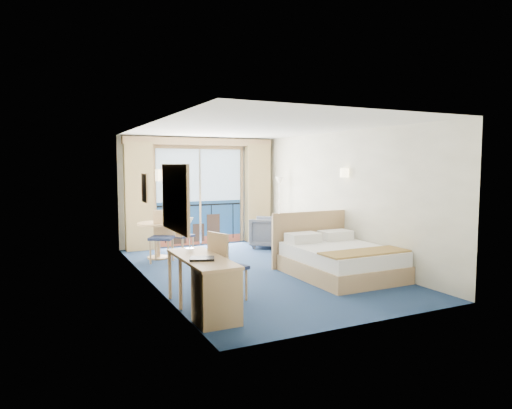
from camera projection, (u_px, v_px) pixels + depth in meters
name	position (u px, v px, depth m)	size (l,w,h in m)	color
floor	(255.00, 270.00, 8.71)	(6.50, 6.50, 0.00)	navy
room_walls	(255.00, 177.00, 8.56)	(4.04, 6.54, 2.72)	beige
balcony_door	(200.00, 199.00, 11.49)	(2.36, 0.03, 2.52)	navy
curtain_left	(139.00, 196.00, 10.68)	(0.65, 0.22, 2.55)	tan
curtain_right	(258.00, 193.00, 12.03)	(0.65, 0.22, 2.55)	tan
pelmet	(201.00, 142.00, 11.27)	(3.80, 0.25, 0.18)	tan
mirror	(175.00, 198.00, 6.37)	(0.05, 1.25, 0.95)	tan
wall_print	(145.00, 188.00, 8.12)	(0.04, 0.42, 0.52)	tan
sconce_left	(161.00, 175.00, 7.17)	(0.18, 0.18, 0.18)	#F7E5AD
sconce_right	(344.00, 173.00, 9.26)	(0.18, 0.18, 0.18)	#F7E5AD
bed	(339.00, 259.00, 8.29)	(1.73, 2.05, 1.09)	tan
nightstand	(325.00, 246.00, 9.65)	(0.45, 0.43, 0.59)	tan
phone	(326.00, 231.00, 9.59)	(0.17, 0.13, 0.08)	silver
armchair	(268.00, 232.00, 11.12)	(0.80, 0.82, 0.75)	#434752
floor_lamp	(279.00, 193.00, 11.38)	(0.24, 0.24, 1.71)	silver
desk	(213.00, 289.00, 5.87)	(0.55, 1.61, 0.76)	tan
desk_chair	(224.00, 262.00, 6.68)	(0.57, 0.56, 1.04)	#1D2544
folder	(202.00, 259.00, 6.05)	(0.32, 0.24, 0.03)	black
desk_lamp	(190.00, 227.00, 6.64)	(0.13, 0.13, 0.47)	silver
round_table	(158.00, 231.00, 9.81)	(0.86, 0.86, 0.77)	tan
table_chair_a	(180.00, 233.00, 9.98)	(0.55, 0.55, 0.94)	#1D2544
table_chair_b	(163.00, 233.00, 9.47)	(0.63, 0.63, 1.06)	#1D2544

